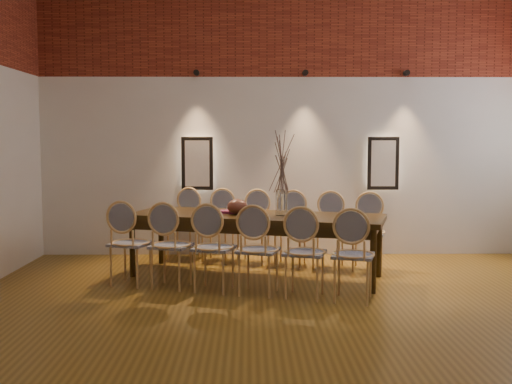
{
  "coord_description": "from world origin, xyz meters",
  "views": [
    {
      "loc": [
        -0.58,
        -4.92,
        1.63
      ],
      "look_at": [
        -0.5,
        1.7,
        1.05
      ],
      "focal_mm": 42.0,
      "sensor_mm": 36.0,
      "label": 1
    }
  ],
  "objects_px": {
    "chair_near_a": "(131,243)",
    "book": "(230,212)",
    "vase": "(282,202)",
    "chair_near_b": "(171,245)",
    "chair_near_c": "(214,248)",
    "chair_far_e": "(328,231)",
    "chair_near_d": "(258,250)",
    "chair_far_f": "(368,233)",
    "chair_far_b": "(218,226)",
    "chair_far_c": "(253,228)",
    "chair_near_f": "(353,255)",
    "chair_far_a": "(184,225)",
    "bowl": "(237,207)",
    "dining_table": "(256,246)",
    "chair_near_e": "(305,252)",
    "chair_far_d": "(290,229)"
  },
  "relations": [
    {
      "from": "chair_near_a",
      "to": "book",
      "type": "bearing_deg",
      "value": 40.83
    },
    {
      "from": "vase",
      "to": "chair_near_b",
      "type": "bearing_deg",
      "value": -161.18
    },
    {
      "from": "chair_near_c",
      "to": "chair_far_e",
      "type": "distance_m",
      "value": 1.82
    },
    {
      "from": "chair_near_b",
      "to": "chair_near_d",
      "type": "distance_m",
      "value": 1.0
    },
    {
      "from": "chair_near_c",
      "to": "chair_far_f",
      "type": "height_order",
      "value": "same"
    },
    {
      "from": "chair_far_b",
      "to": "book",
      "type": "xyz_separation_m",
      "value": [
        0.19,
        -0.82,
        0.3
      ]
    },
    {
      "from": "chair_far_c",
      "to": "book",
      "type": "relative_size",
      "value": 3.62
    },
    {
      "from": "chair_near_b",
      "to": "chair_far_c",
      "type": "bearing_deg",
      "value": 71.87
    },
    {
      "from": "chair_near_f",
      "to": "chair_far_a",
      "type": "relative_size",
      "value": 1.0
    },
    {
      "from": "chair_near_f",
      "to": "book",
      "type": "distance_m",
      "value": 1.79
    },
    {
      "from": "chair_far_c",
      "to": "chair_far_e",
      "type": "height_order",
      "value": "same"
    },
    {
      "from": "chair_far_c",
      "to": "chair_far_e",
      "type": "bearing_deg",
      "value": -180.0
    },
    {
      "from": "chair_far_c",
      "to": "bowl",
      "type": "distance_m",
      "value": 0.89
    },
    {
      "from": "chair_near_c",
      "to": "vase",
      "type": "xyz_separation_m",
      "value": [
        0.76,
        0.56,
        0.43
      ]
    },
    {
      "from": "dining_table",
      "to": "chair_near_d",
      "type": "height_order",
      "value": "chair_near_d"
    },
    {
      "from": "chair_near_f",
      "to": "chair_far_a",
      "type": "distance_m",
      "value": 2.92
    },
    {
      "from": "chair_near_a",
      "to": "chair_near_b",
      "type": "distance_m",
      "value": 0.5
    },
    {
      "from": "dining_table",
      "to": "chair_near_a",
      "type": "xyz_separation_m",
      "value": [
        -1.41,
        -0.37,
        0.09
      ]
    },
    {
      "from": "chair_near_b",
      "to": "chair_far_f",
      "type": "xyz_separation_m",
      "value": [
        2.34,
        0.88,
        0.0
      ]
    },
    {
      "from": "chair_near_b",
      "to": "chair_near_e",
      "type": "distance_m",
      "value": 1.49
    },
    {
      "from": "chair_near_a",
      "to": "chair_far_e",
      "type": "relative_size",
      "value": 1.0
    },
    {
      "from": "bowl",
      "to": "chair_far_b",
      "type": "bearing_deg",
      "value": 106.69
    },
    {
      "from": "chair_far_c",
      "to": "chair_far_d",
      "type": "bearing_deg",
      "value": -180.0
    },
    {
      "from": "chair_near_b",
      "to": "chair_far_a",
      "type": "distance_m",
      "value": 1.6
    },
    {
      "from": "vase",
      "to": "chair_near_c",
      "type": "bearing_deg",
      "value": -143.39
    },
    {
      "from": "dining_table",
      "to": "chair_near_e",
      "type": "relative_size",
      "value": 3.18
    },
    {
      "from": "chair_near_a",
      "to": "chair_far_e",
      "type": "xyz_separation_m",
      "value": [
        2.34,
        0.88,
        0.0
      ]
    },
    {
      "from": "chair_near_b",
      "to": "chair_near_f",
      "type": "distance_m",
      "value": 1.99
    },
    {
      "from": "chair_near_c",
      "to": "chair_near_d",
      "type": "height_order",
      "value": "same"
    },
    {
      "from": "chair_near_e",
      "to": "chair_far_b",
      "type": "relative_size",
      "value": 1.0
    },
    {
      "from": "chair_far_e",
      "to": "vase",
      "type": "distance_m",
      "value": 0.97
    },
    {
      "from": "chair_near_a",
      "to": "vase",
      "type": "xyz_separation_m",
      "value": [
        1.71,
        0.28,
        0.43
      ]
    },
    {
      "from": "vase",
      "to": "chair_far_b",
      "type": "bearing_deg",
      "value": 127.7
    },
    {
      "from": "chair_near_b",
      "to": "chair_far_e",
      "type": "relative_size",
      "value": 1.0
    },
    {
      "from": "dining_table",
      "to": "vase",
      "type": "height_order",
      "value": "vase"
    },
    {
      "from": "chair_far_e",
      "to": "book",
      "type": "xyz_separation_m",
      "value": [
        -1.24,
        -0.39,
        0.3
      ]
    },
    {
      "from": "chair_near_a",
      "to": "chair_near_e",
      "type": "relative_size",
      "value": 1.0
    },
    {
      "from": "chair_near_f",
      "to": "book",
      "type": "relative_size",
      "value": 3.62
    },
    {
      "from": "chair_near_c",
      "to": "chair_far_e",
      "type": "height_order",
      "value": "same"
    },
    {
      "from": "chair_far_d",
      "to": "chair_far_e",
      "type": "bearing_deg",
      "value": 180.0
    },
    {
      "from": "chair_far_b",
      "to": "dining_table",
      "type": "bearing_deg",
      "value": 134.49
    },
    {
      "from": "chair_far_b",
      "to": "chair_far_e",
      "type": "relative_size",
      "value": 1.0
    },
    {
      "from": "chair_far_a",
      "to": "chair_far_f",
      "type": "distance_m",
      "value": 2.49
    },
    {
      "from": "chair_near_d",
      "to": "chair_far_b",
      "type": "relative_size",
      "value": 1.0
    },
    {
      "from": "chair_near_f",
      "to": "chair_near_b",
      "type": "bearing_deg",
      "value": 180.0
    },
    {
      "from": "chair_near_f",
      "to": "chair_far_d",
      "type": "xyz_separation_m",
      "value": [
        -0.52,
        1.74,
        0.0
      ]
    },
    {
      "from": "chair_near_f",
      "to": "chair_far_e",
      "type": "xyz_separation_m",
      "value": [
        -0.04,
        1.6,
        0.0
      ]
    },
    {
      "from": "chair_near_b",
      "to": "bowl",
      "type": "xyz_separation_m",
      "value": [
        0.72,
        0.53,
        0.37
      ]
    },
    {
      "from": "chair_near_e",
      "to": "book",
      "type": "height_order",
      "value": "chair_near_e"
    },
    {
      "from": "chair_near_a",
      "to": "chair_far_a",
      "type": "distance_m",
      "value": 1.52
    }
  ]
}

